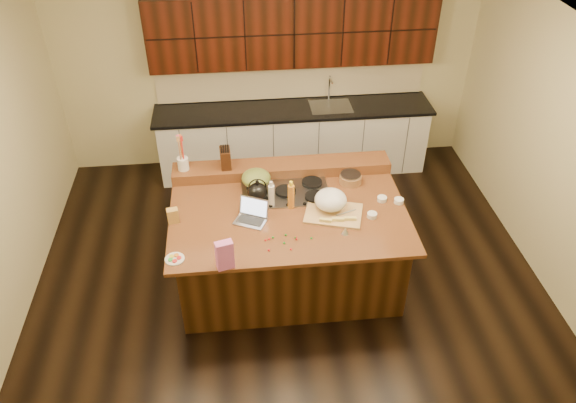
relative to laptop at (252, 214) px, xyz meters
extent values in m
cube|color=black|center=(0.37, 0.09, -0.98)|extent=(5.50, 5.00, 0.01)
cube|color=silver|center=(0.37, 0.09, 1.73)|extent=(5.50, 5.00, 0.01)
cube|color=#CAC18D|center=(0.37, 2.60, 0.37)|extent=(5.50, 0.01, 2.70)
cube|color=#CAC18D|center=(3.13, 0.09, 0.37)|extent=(0.01, 5.00, 2.70)
cube|color=black|center=(0.37, 0.09, -0.54)|extent=(2.22, 1.42, 0.88)
cube|color=black|center=(0.37, 0.09, -0.08)|extent=(2.40, 1.60, 0.04)
cube|color=black|center=(0.37, 0.79, 0.00)|extent=(2.40, 0.30, 0.12)
cube|color=gray|center=(0.37, 0.39, -0.05)|extent=(0.92, 0.52, 0.02)
cylinder|color=black|center=(0.07, 0.52, -0.03)|extent=(0.22, 0.22, 0.03)
cylinder|color=black|center=(0.67, 0.52, -0.03)|extent=(0.22, 0.22, 0.03)
cylinder|color=black|center=(0.07, 0.26, -0.03)|extent=(0.22, 0.22, 0.03)
cylinder|color=black|center=(0.67, 0.26, -0.03)|extent=(0.22, 0.22, 0.03)
cylinder|color=black|center=(0.37, 0.39, -0.03)|extent=(0.22, 0.22, 0.03)
cube|color=silver|center=(0.67, 2.26, -0.53)|extent=(3.60, 0.62, 0.90)
cube|color=black|center=(0.67, 2.26, -0.06)|extent=(3.70, 0.66, 0.04)
cube|color=gray|center=(1.17, 2.26, -0.04)|extent=(0.55, 0.42, 0.01)
cylinder|color=gray|center=(1.17, 2.44, 0.14)|extent=(0.02, 0.02, 0.36)
cube|color=black|center=(0.67, 2.41, 0.97)|extent=(3.60, 0.34, 0.90)
cube|color=#CAC18D|center=(0.67, 2.57, 0.22)|extent=(3.60, 0.03, 0.50)
ellipsoid|color=black|center=(0.07, 0.26, 0.08)|extent=(0.26, 0.26, 0.19)
ellipsoid|color=#5D6C2B|center=(0.07, 0.52, 0.07)|extent=(0.37, 0.37, 0.17)
cube|color=#B7B7BC|center=(-0.02, -0.04, -0.05)|extent=(0.36, 0.32, 0.01)
cube|color=black|center=(-0.02, -0.04, -0.04)|extent=(0.28, 0.22, 0.00)
cube|color=#B7B7BC|center=(0.02, 0.05, 0.06)|extent=(0.30, 0.19, 0.19)
cube|color=silver|center=(0.02, 0.05, 0.06)|extent=(0.27, 0.16, 0.17)
cylinder|color=#C67722|center=(0.41, 0.15, 0.08)|extent=(0.09, 0.09, 0.27)
cylinder|color=silver|center=(0.21, 0.20, 0.07)|extent=(0.08, 0.08, 0.25)
cube|color=tan|center=(0.82, -0.02, -0.04)|extent=(0.65, 0.55, 0.03)
ellipsoid|color=white|center=(0.80, 0.07, 0.07)|extent=(0.33, 0.33, 0.20)
cube|color=#EDD872|center=(0.72, -0.15, -0.01)|extent=(0.12, 0.03, 0.03)
cube|color=#EDD872|center=(0.84, -0.15, -0.01)|extent=(0.12, 0.03, 0.03)
cube|color=#EDD872|center=(0.96, -0.15, -0.01)|extent=(0.12, 0.03, 0.03)
cylinder|color=gray|center=(0.94, -0.04, -0.02)|extent=(0.21, 0.09, 0.01)
cylinder|color=white|center=(1.52, 0.11, -0.03)|extent=(0.12, 0.12, 0.04)
cylinder|color=white|center=(1.19, -0.09, -0.03)|extent=(0.11, 0.11, 0.04)
cylinder|color=white|center=(1.36, 0.16, -0.03)|extent=(0.11, 0.11, 0.04)
cylinder|color=#996B3F|center=(1.09, 0.52, -0.01)|extent=(0.28, 0.28, 0.09)
cone|color=silver|center=(0.88, -0.32, -0.02)|extent=(0.11, 0.11, 0.07)
cube|color=#EF70C8|center=(-0.27, -0.67, 0.09)|extent=(0.17, 0.12, 0.29)
cylinder|color=white|center=(-0.74, -0.52, -0.05)|extent=(0.22, 0.22, 0.01)
cube|color=#BB8E42|center=(-0.78, 0.04, 0.02)|extent=(0.12, 0.09, 0.15)
cylinder|color=white|center=(-0.70, 0.79, 0.13)|extent=(0.13, 0.13, 0.14)
cube|color=black|center=(-0.24, 0.79, 0.17)|extent=(0.12, 0.18, 0.22)
ellipsoid|color=red|center=(0.14, -0.33, -0.05)|extent=(0.02, 0.02, 0.02)
ellipsoid|color=#198C26|center=(0.39, -0.34, -0.05)|extent=(0.02, 0.02, 0.02)
ellipsoid|color=red|center=(0.13, -0.49, -0.05)|extent=(0.02, 0.02, 0.02)
ellipsoid|color=#198C26|center=(0.54, -0.37, -0.05)|extent=(0.02, 0.02, 0.02)
ellipsoid|color=red|center=(0.40, -0.34, -0.05)|extent=(0.02, 0.02, 0.02)
ellipsoid|color=#198C26|center=(0.31, -0.29, -0.05)|extent=(0.02, 0.02, 0.02)
ellipsoid|color=red|center=(0.40, -0.36, -0.05)|extent=(0.02, 0.02, 0.02)
ellipsoid|color=#198C26|center=(0.28, -0.41, -0.05)|extent=(0.02, 0.02, 0.02)
ellipsoid|color=red|center=(0.33, -0.50, -0.05)|extent=(0.02, 0.02, 0.02)
ellipsoid|color=#198C26|center=(0.18, -0.32, -0.05)|extent=(0.02, 0.02, 0.02)
ellipsoid|color=red|center=(0.11, -0.35, -0.05)|extent=(0.02, 0.02, 0.02)
camera|label=1|loc=(-0.11, -4.38, 3.44)|focal=35.00mm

